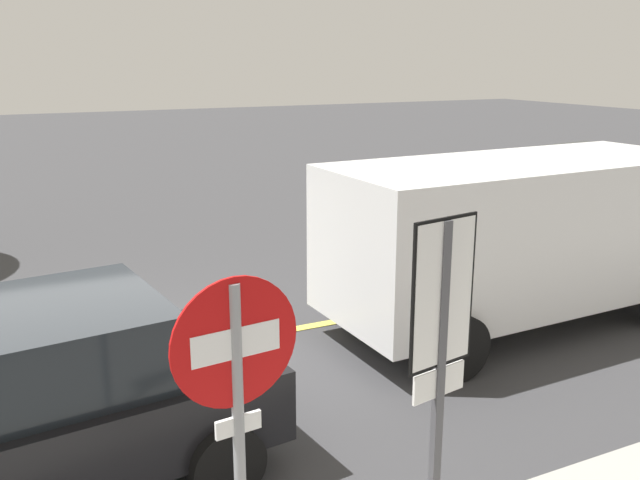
{
  "coord_description": "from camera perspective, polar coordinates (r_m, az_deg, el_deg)",
  "views": [
    {
      "loc": [
        -0.9,
        -7.79,
        3.47
      ],
      "look_at": [
        3.09,
        0.44,
        1.05
      ],
      "focal_mm": 38.85,
      "sensor_mm": 36.0,
      "label": 1
    }
  ],
  "objects": [
    {
      "name": "car_silver_crossing",
      "position": [
        15.45,
        20.61,
        4.05
      ],
      "size": [
        4.44,
        2.53,
        1.67
      ],
      "color": "#B7BABF",
      "rests_on": "ground_plane"
    },
    {
      "name": "car_black_behind_van",
      "position": [
        6.14,
        -23.49,
        -12.3
      ],
      "size": [
        4.29,
        2.48,
        1.58
      ],
      "color": "black",
      "rests_on": "ground_plane"
    },
    {
      "name": "stop_sign",
      "position": [
        4.0,
        -6.8,
        -13.15
      ],
      "size": [
        0.76,
        0.1,
        2.34
      ],
      "color": "gray",
      "rests_on": "ground_plane"
    },
    {
      "name": "speed_limit_sign",
      "position": [
        4.54,
        9.95,
        -7.48
      ],
      "size": [
        0.53,
        0.11,
        2.52
      ],
      "color": "#4C4C51",
      "rests_on": "ground_plane"
    },
    {
      "name": "white_van",
      "position": [
        9.38,
        15.94,
        0.68
      ],
      "size": [
        5.26,
        2.4,
        2.2
      ],
      "color": "white",
      "rests_on": "ground_plane"
    },
    {
      "name": "ground_plane",
      "position": [
        8.57,
        -17.86,
        -9.8
      ],
      "size": [
        80.0,
        80.0,
        0.0
      ],
      "primitive_type": "plane",
      "color": "#38383A"
    },
    {
      "name": "lane_marking_centre",
      "position": [
        9.37,
        0.67,
        -6.85
      ],
      "size": [
        28.0,
        0.16,
        0.01
      ],
      "primitive_type": "cube",
      "color": "#E0D14C"
    }
  ]
}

